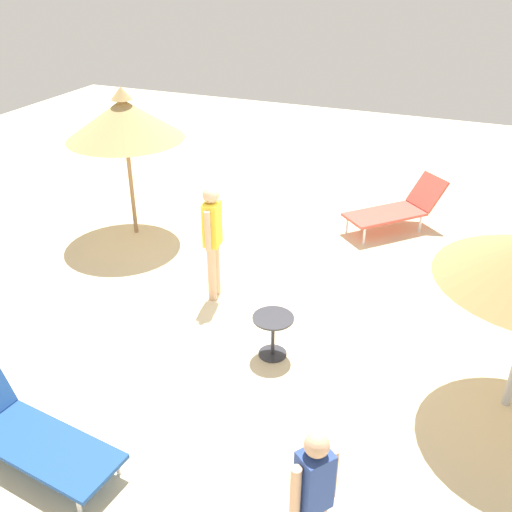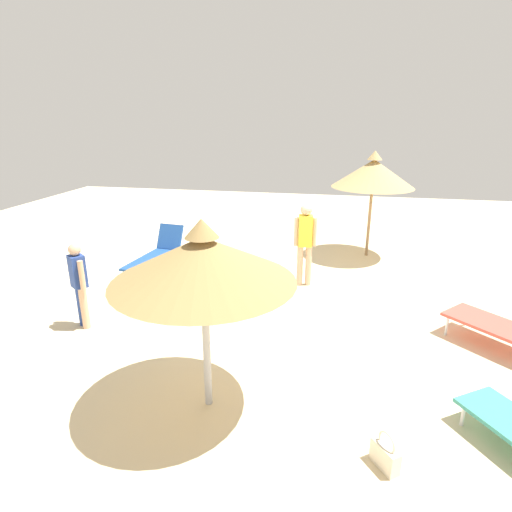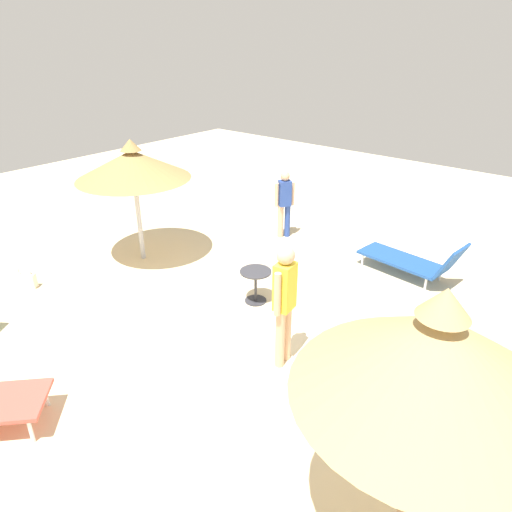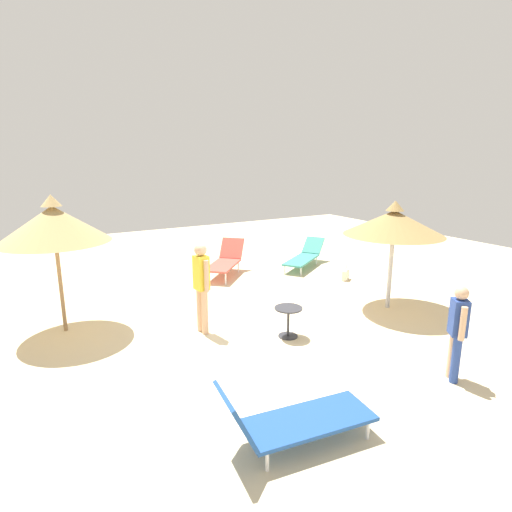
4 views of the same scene
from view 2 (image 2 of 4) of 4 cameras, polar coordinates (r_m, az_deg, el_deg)
ground at (r=8.34m, az=4.70°, el=-6.77°), size 24.00×24.00×0.10m
parasol_umbrella_near_left at (r=10.97m, az=15.68°, el=10.77°), size 2.04×2.04×2.69m
parasol_umbrella_far_left at (r=4.82m, az=-7.25°, el=-0.51°), size 2.18×2.18×2.44m
lounge_chair_front at (r=10.36m, az=-13.36°, el=0.35°), size 0.87×1.97×0.89m
person_standing_far_right at (r=7.72m, az=-22.93°, el=-3.20°), size 0.38×0.33×1.52m
person_standing_near_right at (r=8.90m, az=6.70°, el=2.30°), size 0.47×0.25×1.79m
handbag at (r=5.03m, az=17.17°, el=-24.45°), size 0.31×0.35×0.44m
side_table_round at (r=8.01m, az=-1.54°, el=-4.30°), size 0.54×0.54×0.59m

